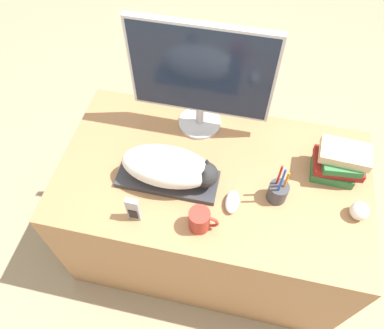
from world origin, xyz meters
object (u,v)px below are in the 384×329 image
(keyboard, at_px, (168,179))
(book_stack, at_px, (339,162))
(baseball, at_px, (360,211))
(cat, at_px, (171,167))
(monitor, at_px, (201,75))
(coffee_mug, at_px, (200,220))
(computer_mouse, at_px, (232,202))
(phone, at_px, (133,209))
(pen_cup, at_px, (278,191))

(keyboard, xyz_separation_m, book_stack, (0.68, 0.19, 0.07))
(keyboard, relative_size, baseball, 5.69)
(cat, distance_m, book_stack, 0.69)
(baseball, relative_size, book_stack, 0.36)
(monitor, xyz_separation_m, coffee_mug, (0.11, -0.51, -0.25))
(book_stack, bearing_deg, cat, -164.03)
(computer_mouse, bearing_deg, book_stack, 31.47)
(coffee_mug, height_order, phone, phone)
(keyboard, bearing_deg, monitor, 78.77)
(monitor, relative_size, pen_cup, 2.63)
(cat, bearing_deg, computer_mouse, -11.65)
(cat, distance_m, baseball, 0.76)
(cat, xyz_separation_m, monitor, (0.05, 0.33, 0.20))
(cat, bearing_deg, phone, -117.02)
(coffee_mug, bearing_deg, monitor, 101.86)
(monitor, distance_m, phone, 0.60)
(phone, relative_size, book_stack, 0.64)
(computer_mouse, distance_m, pen_cup, 0.19)
(coffee_mug, relative_size, phone, 0.88)
(cat, bearing_deg, keyboard, 180.00)
(keyboard, relative_size, cat, 1.07)
(book_stack, bearing_deg, keyboard, -164.41)
(computer_mouse, distance_m, coffee_mug, 0.16)
(keyboard, height_order, baseball, baseball)
(cat, xyz_separation_m, book_stack, (0.66, 0.19, -0.02))
(cat, xyz_separation_m, phone, (-0.10, -0.19, -0.04))
(monitor, xyz_separation_m, book_stack, (0.61, -0.15, -0.22))
(computer_mouse, distance_m, phone, 0.39)
(pen_cup, bearing_deg, baseball, -2.32)
(computer_mouse, relative_size, baseball, 1.42)
(pen_cup, height_order, baseball, pen_cup)
(cat, bearing_deg, coffee_mug, -48.30)
(cat, relative_size, coffee_mug, 3.39)
(phone, bearing_deg, keyboard, 67.11)
(coffee_mug, height_order, book_stack, book_stack)
(cat, bearing_deg, book_stack, 15.97)
(computer_mouse, height_order, book_stack, book_stack)
(monitor, xyz_separation_m, computer_mouse, (0.21, -0.39, -0.28))
(keyboard, bearing_deg, coffee_mug, -45.36)
(coffee_mug, relative_size, baseball, 1.58)
(baseball, distance_m, phone, 0.87)
(baseball, bearing_deg, keyboard, -179.86)
(coffee_mug, bearing_deg, baseball, 16.62)
(computer_mouse, bearing_deg, coffee_mug, -131.40)
(coffee_mug, xyz_separation_m, baseball, (0.60, 0.18, -0.01))
(pen_cup, xyz_separation_m, book_stack, (0.23, 0.17, 0.03))
(coffee_mug, xyz_separation_m, book_stack, (0.51, 0.37, 0.03))
(monitor, height_order, coffee_mug, monitor)
(monitor, bearing_deg, coffee_mug, -78.14)
(cat, distance_m, coffee_mug, 0.24)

